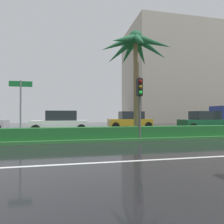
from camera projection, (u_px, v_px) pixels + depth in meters
ground_plane at (48, 138)px, 12.13m from camera, size 90.00×42.00×0.10m
near_lane_divider_stripe at (16, 167)px, 5.28m from camera, size 81.00×0.14×0.01m
median_strip at (45, 138)px, 11.16m from camera, size 85.50×4.00×0.15m
median_hedge at (42, 134)px, 9.79m from camera, size 76.50×0.70×0.60m
palm_tree_centre_left at (135, 51)px, 12.46m from camera, size 4.78×4.71×6.71m
traffic_signal_median_right at (140, 96)px, 10.55m from camera, size 0.28×0.43×3.32m
street_name_sign at (21, 102)px, 9.66m from camera, size 1.10×0.08×3.00m
car_in_traffic_third at (60, 122)px, 15.26m from camera, size 4.30×2.02×1.72m
car_in_traffic_fourth at (130, 120)px, 19.49m from camera, size 4.30×2.02×1.72m
car_in_traffic_fifth at (204, 121)px, 17.63m from camera, size 4.30×2.02×1.72m
building_far_right at (170, 76)px, 36.36m from camera, size 15.56×11.95×17.23m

